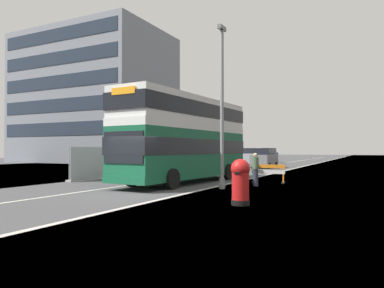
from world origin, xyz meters
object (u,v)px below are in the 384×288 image
Objects in this scene: double_decker_bus at (187,138)px; red_pillar_postbox at (240,180)px; car_oncoming_near at (264,159)px; pedestrian_at_kerb at (255,169)px; car_receding_mid at (252,157)px; roadworks_barrier at (268,171)px; car_receding_far at (269,156)px; lamppost_foreground at (222,112)px.

double_decker_bus reaches higher than red_pillar_postbox.
car_oncoming_near is 2.58× the size of pedestrian_at_kerb.
double_decker_bus is at bearing -80.70° from car_receding_mid.
roadworks_barrier is 32.28m from car_receding_far.
red_pillar_postbox is at bearing -76.21° from car_oncoming_near.
roadworks_barrier is at bearing -75.18° from car_receding_far.
double_decker_bus is 2.49× the size of car_oncoming_near.
red_pillar_postbox is 40.94m from car_receding_far.
pedestrian_at_kerb is (4.16, -0.19, -1.73)m from double_decker_bus.
lamppost_foreground reaches higher than car_receding_far.
pedestrian_at_kerb is at bearing -92.98° from roadworks_barrier.
car_oncoming_near is 19.72m from pedestrian_at_kerb.
car_receding_mid reaches higher than roadworks_barrier.
red_pillar_postbox is 8.71m from roadworks_barrier.
car_receding_mid is 27.71m from pedestrian_at_kerb.
car_receding_far is at bearing 103.10° from car_oncoming_near.
car_receding_far is at bearing 87.44° from car_receding_mid.
double_decker_bus is at bearing -87.94° from car_oncoming_near.
pedestrian_at_kerb is at bearing -76.26° from car_receding_far.
double_decker_bus reaches higher than pedestrian_at_kerb.
car_receding_far is (-7.08, 35.30, -2.71)m from lamppost_foreground.
roadworks_barrier is 2.12m from pedestrian_at_kerb.
car_oncoming_near is at bearing -76.90° from car_receding_far.
pedestrian_at_kerb is at bearing -72.23° from car_receding_mid.
double_decker_bus is 4.51m from pedestrian_at_kerb.
lamppost_foreground is (3.10, -2.19, 1.14)m from double_decker_bus.
red_pillar_postbox is 0.83× the size of roadworks_barrier.
car_receding_mid is (-8.56, 24.28, 0.34)m from roadworks_barrier.
double_decker_bus is at bearing 129.97° from red_pillar_postbox.
red_pillar_postbox is 26.37m from car_oncoming_near.
lamppost_foreground is 21.63m from car_oncoming_near.
car_oncoming_near reaches higher than roadworks_barrier.
car_oncoming_near is at bearing -63.59° from car_receding_mid.
red_pillar_postbox reaches higher than roadworks_barrier.
car_receding_far reaches higher than car_oncoming_near.
red_pillar_postbox is at bearing -77.48° from pedestrian_at_kerb.
double_decker_bus is at bearing 144.78° from lamppost_foreground.
pedestrian_at_kerb reaches higher than red_pillar_postbox.
car_oncoming_near is at bearing 103.79° from red_pillar_postbox.
double_decker_bus is 33.39m from car_receding_far.
double_decker_bus is 2.74× the size of car_receding_mid.
roadworks_barrier is (1.18, 4.10, -3.08)m from lamppost_foreground.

